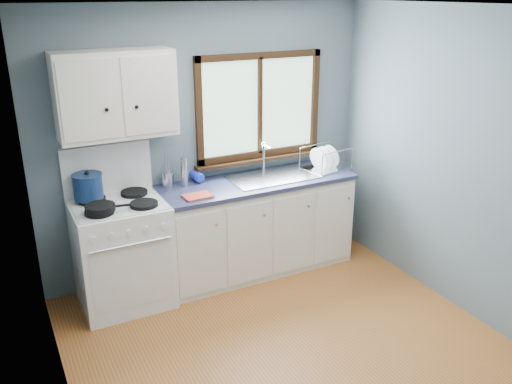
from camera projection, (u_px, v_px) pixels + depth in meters
name	position (u px, v px, depth m)	size (l,w,h in m)	color
floor	(305.00, 365.00, 4.00)	(3.20, 3.60, 0.02)	#A56129
ceiling	(319.00, 5.00, 3.11)	(3.20, 3.60, 0.02)	white
wall_back	(207.00, 142.00, 5.07)	(3.20, 0.02, 2.50)	slate
wall_left	(55.00, 260.00, 2.87)	(0.02, 3.60, 2.50)	slate
wall_right	(485.00, 172.00, 4.24)	(0.02, 3.60, 2.50)	slate
gas_range	(122.00, 250.00, 4.65)	(0.76, 0.69, 1.36)	white
base_cabinets	(256.00, 230.00, 5.25)	(1.85, 0.60, 0.88)	white
countertop	(256.00, 182.00, 5.07)	(1.89, 0.64, 0.04)	#232746
sink	(273.00, 183.00, 5.17)	(0.84, 0.46, 0.44)	silver
window	(260.00, 114.00, 5.18)	(1.36, 0.10, 1.03)	#9EC6A8
upper_cabinets	(116.00, 95.00, 4.36)	(0.95, 0.35, 0.70)	white
skillet	(100.00, 208.00, 4.26)	(0.37, 0.28, 0.05)	black
stockpot	(88.00, 186.00, 4.47)	(0.28, 0.28, 0.24)	#11274E
utensil_crock	(168.00, 179.00, 4.88)	(0.12, 0.12, 0.34)	silver
thermos	(184.00, 172.00, 4.87)	(0.06, 0.06, 0.27)	silver
soap_bottle	(200.00, 171.00, 4.93)	(0.10, 0.10, 0.25)	#1C35CB
dish_towel	(198.00, 196.00, 4.65)	(0.24, 0.17, 0.02)	#C64433
dish_rack	(325.00, 163.00, 5.37)	(0.50, 0.42, 0.23)	silver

